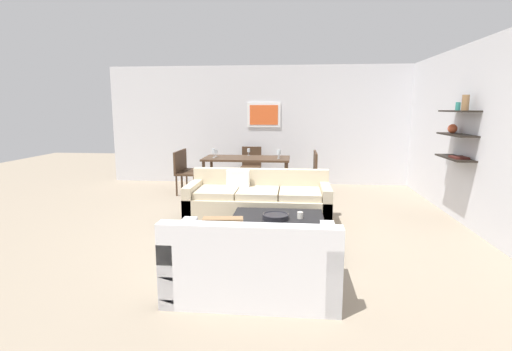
{
  "coord_description": "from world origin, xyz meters",
  "views": [
    {
      "loc": [
        0.43,
        -5.5,
        1.74
      ],
      "look_at": [
        -0.13,
        0.2,
        0.75
      ],
      "focal_mm": 27.29,
      "sensor_mm": 36.0,
      "label": 1
    }
  ],
  "objects_px": {
    "wine_glass_right_far": "(279,152)",
    "wine_glass_right_near": "(279,153)",
    "loveseat_white": "(253,264)",
    "dining_chair_left_near": "(183,170)",
    "candle_jar": "(300,215)",
    "dining_table": "(247,161)",
    "dining_chair_left_far": "(188,167)",
    "dining_chair_head": "(251,164)",
    "coffee_table": "(277,233)",
    "wine_glass_left_near": "(214,151)",
    "wine_glass_head": "(249,151)",
    "wine_glass_left_far": "(216,152)",
    "sofa_beige": "(258,203)",
    "dining_chair_right_near": "(310,172)",
    "dining_chair_right_far": "(309,169)",
    "decorative_bowl": "(276,216)"
  },
  "relations": [
    {
      "from": "dining_chair_right_far",
      "to": "wine_glass_left_near",
      "type": "distance_m",
      "value": 2.0
    },
    {
      "from": "wine_glass_head",
      "to": "wine_glass_right_near",
      "type": "xyz_separation_m",
      "value": [
        0.66,
        -0.47,
        0.02
      ]
    },
    {
      "from": "dining_chair_right_far",
      "to": "loveseat_white",
      "type": "bearing_deg",
      "value": -98.55
    },
    {
      "from": "dining_chair_head",
      "to": "wine_glass_left_far",
      "type": "bearing_deg",
      "value": -132.03
    },
    {
      "from": "wine_glass_head",
      "to": "wine_glass_left_near",
      "type": "xyz_separation_m",
      "value": [
        -0.66,
        -0.47,
        0.03
      ]
    },
    {
      "from": "dining_chair_head",
      "to": "wine_glass_head",
      "type": "bearing_deg",
      "value": -90.0
    },
    {
      "from": "sofa_beige",
      "to": "coffee_table",
      "type": "height_order",
      "value": "sofa_beige"
    },
    {
      "from": "wine_glass_left_far",
      "to": "dining_chair_left_near",
      "type": "bearing_deg",
      "value": -154.48
    },
    {
      "from": "dining_chair_left_far",
      "to": "wine_glass_head",
      "type": "relative_size",
      "value": 6.03
    },
    {
      "from": "dining_chair_head",
      "to": "coffee_table",
      "type": "bearing_deg",
      "value": -78.98
    },
    {
      "from": "decorative_bowl",
      "to": "dining_table",
      "type": "bearing_deg",
      "value": 103.42
    },
    {
      "from": "decorative_bowl",
      "to": "wine_glass_left_near",
      "type": "height_order",
      "value": "wine_glass_left_near"
    },
    {
      "from": "coffee_table",
      "to": "decorative_bowl",
      "type": "relative_size",
      "value": 3.5
    },
    {
      "from": "coffee_table",
      "to": "dining_table",
      "type": "xyz_separation_m",
      "value": [
        -0.77,
        3.13,
        0.49
      ]
    },
    {
      "from": "dining_chair_left_near",
      "to": "candle_jar",
      "type": "bearing_deg",
      "value": -51.09
    },
    {
      "from": "dining_chair_left_far",
      "to": "dining_chair_head",
      "type": "bearing_deg",
      "value": 26.62
    },
    {
      "from": "wine_glass_right_near",
      "to": "loveseat_white",
      "type": "bearing_deg",
      "value": -90.84
    },
    {
      "from": "wine_glass_right_far",
      "to": "wine_glass_right_near",
      "type": "height_order",
      "value": "wine_glass_right_near"
    },
    {
      "from": "candle_jar",
      "to": "loveseat_white",
      "type": "bearing_deg",
      "value": -109.71
    },
    {
      "from": "coffee_table",
      "to": "dining_chair_head",
      "type": "relative_size",
      "value": 1.32
    },
    {
      "from": "wine_glass_right_near",
      "to": "wine_glass_left_far",
      "type": "bearing_deg",
      "value": 170.85
    },
    {
      "from": "dining_chair_right_near",
      "to": "wine_glass_left_near",
      "type": "xyz_separation_m",
      "value": [
        -1.94,
        0.09,
        0.38
      ]
    },
    {
      "from": "dining_table",
      "to": "dining_chair_left_far",
      "type": "bearing_deg",
      "value": 171.46
    },
    {
      "from": "coffee_table",
      "to": "wine_glass_left_near",
      "type": "xyz_separation_m",
      "value": [
        -1.43,
        3.03,
        0.69
      ]
    },
    {
      "from": "coffee_table",
      "to": "candle_jar",
      "type": "bearing_deg",
      "value": 9.75
    },
    {
      "from": "dining_chair_right_near",
      "to": "dining_chair_left_near",
      "type": "bearing_deg",
      "value": 180.0
    },
    {
      "from": "dining_chair_right_near",
      "to": "wine_glass_right_far",
      "type": "distance_m",
      "value": 0.77
    },
    {
      "from": "dining_chair_left_far",
      "to": "dining_chair_right_near",
      "type": "bearing_deg",
      "value": -8.54
    },
    {
      "from": "dining_chair_left_near",
      "to": "decorative_bowl",
      "type": "bearing_deg",
      "value": -55.49
    },
    {
      "from": "dining_chair_left_near",
      "to": "wine_glass_left_far",
      "type": "xyz_separation_m",
      "value": [
        0.62,
        0.3,
        0.35
      ]
    },
    {
      "from": "coffee_table",
      "to": "wine_glass_right_far",
      "type": "height_order",
      "value": "wine_glass_right_far"
    },
    {
      "from": "candle_jar",
      "to": "dining_chair_head",
      "type": "relative_size",
      "value": 0.09
    },
    {
      "from": "coffee_table",
      "to": "dining_chair_head",
      "type": "xyz_separation_m",
      "value": [
        -0.77,
        3.97,
        0.31
      ]
    },
    {
      "from": "coffee_table",
      "to": "wine_glass_head",
      "type": "xyz_separation_m",
      "value": [
        -0.77,
        3.5,
        0.66
      ]
    },
    {
      "from": "dining_chair_left_near",
      "to": "dining_chair_left_far",
      "type": "height_order",
      "value": "same"
    },
    {
      "from": "dining_chair_right_far",
      "to": "decorative_bowl",
      "type": "bearing_deg",
      "value": -99.01
    },
    {
      "from": "candle_jar",
      "to": "dining_chair_left_near",
      "type": "distance_m",
      "value": 3.72
    },
    {
      "from": "wine_glass_left_far",
      "to": "dining_chair_right_far",
      "type": "bearing_deg",
      "value": 2.56
    },
    {
      "from": "loveseat_white",
      "to": "wine_glass_left_near",
      "type": "relative_size",
      "value": 8.4
    },
    {
      "from": "loveseat_white",
      "to": "dining_chair_head",
      "type": "xyz_separation_m",
      "value": [
        -0.59,
        5.21,
        0.21
      ]
    },
    {
      "from": "sofa_beige",
      "to": "dining_chair_right_near",
      "type": "xyz_separation_m",
      "value": [
        0.85,
        1.8,
        0.21
      ]
    },
    {
      "from": "sofa_beige",
      "to": "loveseat_white",
      "type": "bearing_deg",
      "value": -86.01
    },
    {
      "from": "wine_glass_head",
      "to": "wine_glass_left_far",
      "type": "xyz_separation_m",
      "value": [
        -0.66,
        -0.26,
        0.0
      ]
    },
    {
      "from": "loveseat_white",
      "to": "dining_chair_right_near",
      "type": "distance_m",
      "value": 4.24
    },
    {
      "from": "wine_glass_right_far",
      "to": "loveseat_white",
      "type": "bearing_deg",
      "value": -90.8
    },
    {
      "from": "loveseat_white",
      "to": "decorative_bowl",
      "type": "distance_m",
      "value": 1.24
    },
    {
      "from": "coffee_table",
      "to": "dining_table",
      "type": "relative_size",
      "value": 0.66
    },
    {
      "from": "wine_glass_right_far",
      "to": "dining_chair_right_far",
      "type": "bearing_deg",
      "value": 7.89
    },
    {
      "from": "dining_table",
      "to": "wine_glass_left_near",
      "type": "relative_size",
      "value": 9.31
    },
    {
      "from": "wine_glass_right_near",
      "to": "wine_glass_left_near",
      "type": "bearing_deg",
      "value": 180.0
    }
  ]
}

